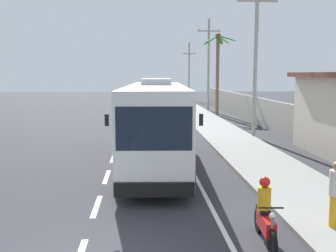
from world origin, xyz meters
The scene contains 10 objects.
sidewalk_kerb centered at (6.80, 10.00, 0.07)m, with size 3.20×90.00×0.14m, color gray.
lane_markings centered at (2.06, 14.67, 0.00)m, with size 3.63×71.00×0.01m.
boundary_wall centered at (10.60, 14.00, 1.07)m, with size 0.24×60.00×2.15m, color #9E998E.
coach_bus_foreground centered at (2.04, 9.56, 1.97)m, with size 3.29×11.99×3.79m.
motorcycle_beside_bus centered at (4.32, 1.10, 0.65)m, with size 0.56×1.96×1.58m.
pedestrian_near_kerb centered at (6.29, 1.59, 1.04)m, with size 0.36×0.36×1.70m.
utility_pole_mid centered at (8.46, 16.37, 5.39)m, with size 2.53×0.24×10.39m.
utility_pole_far centered at (8.57, 34.24, 5.12)m, with size 2.55×0.24×9.77m.
utility_pole_distant centered at (8.63, 52.12, 4.49)m, with size 1.95×0.24×8.68m.
palm_second centered at (8.63, 29.40, 5.24)m, with size 3.29×3.10×7.82m.
Camera 1 is at (1.42, -7.60, 4.01)m, focal length 41.54 mm.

